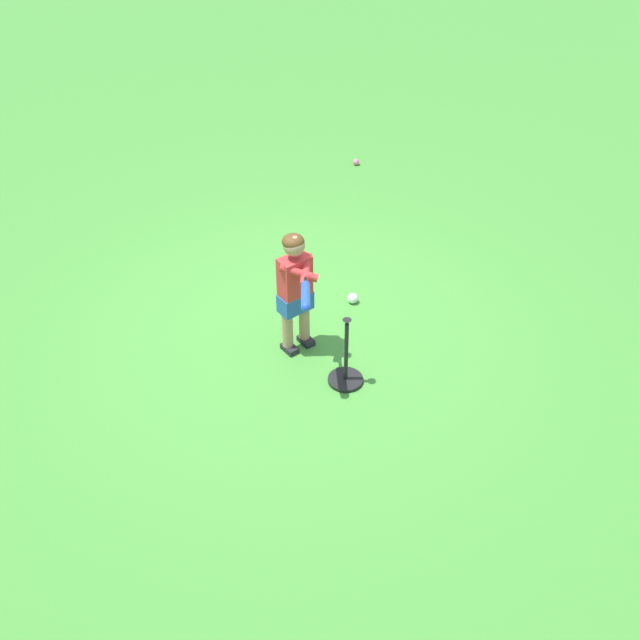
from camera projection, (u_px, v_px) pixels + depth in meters
name	position (u px, v px, depth m)	size (l,w,h in m)	color
ground_plane	(293.00, 325.00, 6.66)	(40.00, 40.00, 0.00)	#479338
child_batter	(296.00, 284.00, 6.02)	(0.52, 0.66, 1.08)	#232328
play_ball_midfield	(353.00, 298.00, 6.89)	(0.10, 0.10, 0.10)	white
play_ball_behind_batter	(356.00, 162.00, 9.02)	(0.07, 0.07, 0.07)	pink
batting_tee	(346.00, 371.00, 6.04)	(0.28, 0.28, 0.62)	black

